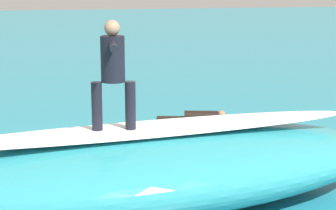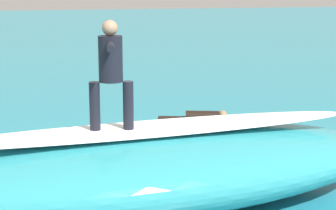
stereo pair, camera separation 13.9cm
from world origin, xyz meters
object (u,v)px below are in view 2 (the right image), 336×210
surfer_riding (111,67)px  surfboard_paddling (202,124)px  surfer_paddling (197,117)px  surfboard_riding (112,132)px

surfer_riding → surfboard_paddling: 6.07m
surfboard_paddling → surfer_paddling: (0.13, -0.04, 0.18)m
surfboard_riding → surfer_paddling: bearing=-112.7°
surfboard_paddling → surfer_paddling: 0.22m
surfer_riding → surfer_paddling: bearing=-112.7°
surfer_riding → surfboard_paddling: size_ratio=0.70×
surfboard_riding → surfer_riding: size_ratio=1.36×
surfer_riding → surfboard_paddling: surfer_riding is taller
surfboard_paddling → surfer_paddling: bearing=-180.0°
surfer_riding → surfer_paddling: size_ratio=0.99×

